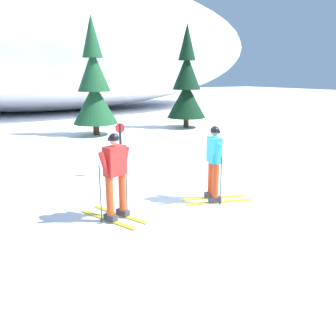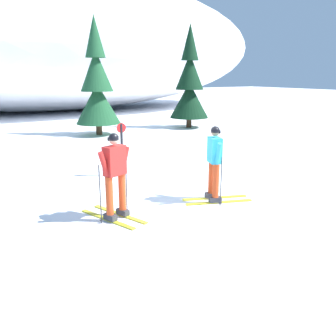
# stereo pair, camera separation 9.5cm
# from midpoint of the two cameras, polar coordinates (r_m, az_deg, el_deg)

# --- Properties ---
(ground_plane) EXTENTS (120.00, 120.00, 0.00)m
(ground_plane) POSITION_cam_midpoint_polar(r_m,az_deg,el_deg) (8.32, -0.37, -5.63)
(ground_plane) COLOR white
(skier_cyan_jacket) EXTENTS (1.64, 0.93, 1.78)m
(skier_cyan_jacket) POSITION_cam_midpoint_polar(r_m,az_deg,el_deg) (8.24, 7.83, 0.86)
(skier_cyan_jacket) COLOR gold
(skier_cyan_jacket) RESTS_ON ground
(skier_red_jacket) EXTENTS (0.96, 1.61, 1.80)m
(skier_red_jacket) POSITION_cam_midpoint_polar(r_m,az_deg,el_deg) (7.21, -8.19, -0.99)
(skier_red_jacket) COLOR gold
(skier_red_jacket) RESTS_ON ground
(pine_tree_center_right) EXTENTS (2.17, 2.17, 5.62)m
(pine_tree_center_right) POSITION_cam_midpoint_polar(r_m,az_deg,el_deg) (17.79, -11.23, 12.78)
(pine_tree_center_right) COLOR #47301E
(pine_tree_center_right) RESTS_ON ground
(pine_tree_far_right) EXTENTS (2.15, 2.15, 5.57)m
(pine_tree_far_right) POSITION_cam_midpoint_polar(r_m,az_deg,el_deg) (20.01, 3.63, 13.17)
(pine_tree_far_right) COLOR #47301E
(pine_tree_far_right) RESTS_ON ground
(snow_ridge_background) EXTENTS (38.27, 19.26, 10.67)m
(snow_ridge_background) POSITION_cam_midpoint_polar(r_m,az_deg,el_deg) (31.57, -18.64, 18.53)
(snow_ridge_background) COLOR white
(snow_ridge_background) RESTS_ON ground
(trail_marker_post) EXTENTS (0.28, 0.07, 1.57)m
(trail_marker_post) POSITION_cam_midpoint_polar(r_m,az_deg,el_deg) (10.29, -7.18, 3.42)
(trail_marker_post) COLOR black
(trail_marker_post) RESTS_ON ground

